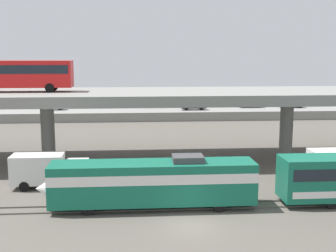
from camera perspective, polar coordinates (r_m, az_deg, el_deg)
name	(u,v)px	position (r m, az deg, el deg)	size (l,w,h in m)	color
ground_plane	(191,226)	(32.15, 3.01, -12.71)	(260.00, 260.00, 0.00)	#565149
rail_strip_near	(186,209)	(35.16, 2.33, -10.63)	(110.00, 0.12, 0.12)	#59544C
rail_strip_far	(184,203)	(36.52, 2.07, -9.86)	(110.00, 0.12, 0.12)	#59544C
train_locomotive	(143,181)	(34.98, -3.24, -7.07)	(17.06, 3.04, 4.18)	#14664C
highway_overpass	(169,98)	(49.94, 0.18, 3.66)	(96.00, 12.40, 7.86)	gray
transit_bus_on_overpass	(17,73)	(51.47, -18.85, 6.46)	(12.00, 2.68, 3.40)	red
service_truck_east	(48,170)	(41.78, -15.18, -5.45)	(6.80, 2.46, 3.04)	silver
pier_parking_lot	(155,112)	(85.38, -1.64, 1.76)	(77.72, 13.19, 1.62)	gray
parked_car_0	(292,104)	(89.43, 15.60, 2.79)	(4.62, 1.98, 1.50)	navy
parked_car_1	(193,106)	(82.74, 3.26, 2.61)	(4.59, 1.84, 1.50)	black
parked_car_2	(189,103)	(87.74, 2.69, 3.00)	(4.53, 1.89, 1.50)	#9E998C
parked_car_3	(53,106)	(85.26, -14.50, 2.53)	(4.34, 1.87, 1.50)	#B7B7BC
parked_car_4	(155,103)	(86.66, -1.67, 2.93)	(4.57, 1.99, 1.50)	black
parked_car_5	(250,103)	(87.89, 10.54, 2.87)	(4.58, 1.89, 1.50)	navy
parked_car_6	(279,101)	(93.03, 14.09, 3.09)	(4.03, 1.85, 1.50)	#B7B7BC
harbor_water	(151,103)	(108.29, -2.20, 2.94)	(140.00, 36.00, 0.01)	navy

